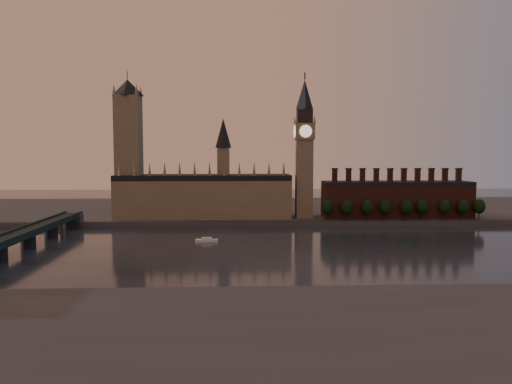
% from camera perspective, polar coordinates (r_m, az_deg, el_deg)
% --- Properties ---
extents(ground, '(900.00, 900.00, 0.00)m').
position_cam_1_polar(ground, '(267.25, 6.51, -6.87)').
color(ground, black).
rests_on(ground, ground).
extents(north_bank, '(900.00, 182.00, 4.00)m').
position_cam_1_polar(north_bank, '(441.67, 3.00, -2.03)').
color(north_bank, '#424246').
rests_on(north_bank, ground).
extents(palace_of_westminster, '(130.00, 30.30, 74.00)m').
position_cam_1_polar(palace_of_westminster, '(375.81, -5.92, -0.21)').
color(palace_of_westminster, '#7F745A').
rests_on(palace_of_westminster, north_bank).
extents(victoria_tower, '(24.00, 24.00, 108.00)m').
position_cam_1_polar(victoria_tower, '(382.25, -14.35, 5.37)').
color(victoria_tower, '#7F745A').
rests_on(victoria_tower, north_bank).
extents(big_ben, '(15.00, 15.00, 107.00)m').
position_cam_1_polar(big_ben, '(372.24, 5.54, 5.17)').
color(big_ben, '#7F745A').
rests_on(big_ben, north_bank).
extents(chimney_block, '(110.00, 25.00, 37.00)m').
position_cam_1_polar(chimney_block, '(389.53, 15.75, -0.75)').
color(chimney_block, '#52291F').
rests_on(chimney_block, north_bank).
extents(embankment_tree_0, '(8.60, 8.60, 14.88)m').
position_cam_1_polar(embankment_tree_0, '(361.91, 8.07, -1.72)').
color(embankment_tree_0, black).
rests_on(embankment_tree_0, north_bank).
extents(embankment_tree_1, '(8.60, 8.60, 14.88)m').
position_cam_1_polar(embankment_tree_1, '(363.29, 10.34, -1.72)').
color(embankment_tree_1, black).
rests_on(embankment_tree_1, north_bank).
extents(embankment_tree_2, '(8.60, 8.60, 14.88)m').
position_cam_1_polar(embankment_tree_2, '(366.98, 12.62, -1.69)').
color(embankment_tree_2, black).
rests_on(embankment_tree_2, north_bank).
extents(embankment_tree_3, '(8.60, 8.60, 14.88)m').
position_cam_1_polar(embankment_tree_3, '(371.24, 14.55, -1.66)').
color(embankment_tree_3, black).
rests_on(embankment_tree_3, north_bank).
extents(embankment_tree_4, '(8.60, 8.60, 14.88)m').
position_cam_1_polar(embankment_tree_4, '(375.43, 16.83, -1.64)').
color(embankment_tree_4, black).
rests_on(embankment_tree_4, north_bank).
extents(embankment_tree_5, '(8.60, 8.60, 14.88)m').
position_cam_1_polar(embankment_tree_5, '(380.42, 18.45, -1.60)').
color(embankment_tree_5, black).
rests_on(embankment_tree_5, north_bank).
extents(embankment_tree_6, '(8.60, 8.60, 14.88)m').
position_cam_1_polar(embankment_tree_6, '(385.97, 20.76, -1.58)').
color(embankment_tree_6, black).
rests_on(embankment_tree_6, north_bank).
extents(embankment_tree_7, '(8.60, 8.60, 14.88)m').
position_cam_1_polar(embankment_tree_7, '(391.45, 22.58, -1.55)').
color(embankment_tree_7, black).
rests_on(embankment_tree_7, north_bank).
extents(embankment_tree_8, '(8.60, 8.60, 14.88)m').
position_cam_1_polar(embankment_tree_8, '(396.51, 24.16, -1.52)').
color(embankment_tree_8, black).
rests_on(embankment_tree_8, north_bank).
extents(westminster_bridge, '(14.00, 200.00, 11.55)m').
position_cam_1_polar(westminster_bridge, '(284.31, -26.12, -5.10)').
color(westminster_bridge, black).
rests_on(westminster_bridge, ground).
extents(river_boat, '(13.30, 4.20, 2.64)m').
position_cam_1_polar(river_boat, '(297.29, -5.66, -5.50)').
color(river_boat, white).
rests_on(river_boat, ground).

